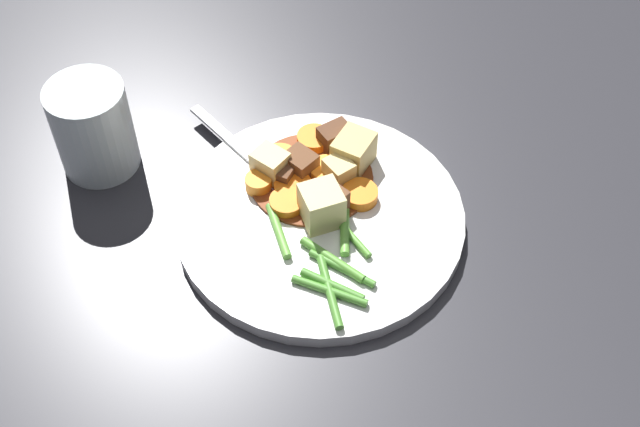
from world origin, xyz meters
name	(u,v)px	position (x,y,z in m)	size (l,w,h in m)	color
ground_plane	(320,223)	(0.00, 0.00, 0.00)	(3.00, 3.00, 0.00)	#2D2D33
dinner_plate	(320,218)	(0.00, 0.00, 0.01)	(0.26, 0.26, 0.01)	white
stew_sauce	(311,179)	(0.04, 0.00, 0.01)	(0.11, 0.11, 0.00)	brown
carrot_slice_0	(293,187)	(0.03, 0.02, 0.02)	(0.03, 0.03, 0.01)	orange
carrot_slice_1	(280,159)	(0.07, 0.02, 0.02)	(0.03, 0.03, 0.01)	orange
carrot_slice_2	(287,203)	(0.01, 0.03, 0.02)	(0.03, 0.03, 0.01)	orange
carrot_slice_3	(326,170)	(0.05, -0.01, 0.02)	(0.03, 0.03, 0.01)	orange
carrot_slice_4	(259,183)	(0.04, 0.05, 0.02)	(0.02, 0.02, 0.01)	orange
carrot_slice_5	(360,195)	(0.01, -0.04, 0.02)	(0.03, 0.03, 0.01)	orange
carrot_slice_6	(314,140)	(0.09, -0.01, 0.02)	(0.03, 0.03, 0.01)	orange
potato_chunk_0	(317,206)	(-0.01, 0.00, 0.03)	(0.03, 0.03, 0.04)	#EAD68C
potato_chunk_1	(354,151)	(0.05, -0.04, 0.03)	(0.04, 0.03, 0.03)	#DBBC6B
potato_chunk_2	(339,172)	(0.03, -0.02, 0.03)	(0.02, 0.02, 0.03)	#E5CC7A
potato_chunk_3	(270,164)	(0.05, 0.04, 0.03)	(0.03, 0.03, 0.03)	#EAD68C
meat_chunk_0	(335,137)	(0.08, -0.03, 0.03)	(0.03, 0.02, 0.02)	#56331E
meat_chunk_1	(282,175)	(0.04, 0.03, 0.02)	(0.02, 0.02, 0.02)	#56331E
meat_chunk_2	(300,164)	(0.05, 0.01, 0.02)	(0.03, 0.02, 0.02)	brown
meat_chunk_3	(328,199)	(0.00, -0.01, 0.03)	(0.03, 0.03, 0.03)	brown
green_bean_0	(349,233)	(-0.03, -0.02, 0.02)	(0.01, 0.01, 0.06)	#599E38
green_bean_1	(330,292)	(-0.09, 0.01, 0.02)	(0.01, 0.01, 0.07)	#4C8E33
green_bean_2	(329,291)	(-0.09, 0.01, 0.02)	(0.01, 0.01, 0.07)	#4C8E33
green_bean_3	(278,231)	(-0.02, 0.04, 0.02)	(0.01, 0.01, 0.06)	#66AD42
green_bean_4	(342,268)	(-0.07, -0.01, 0.02)	(0.01, 0.01, 0.06)	#4C8E33
green_bean_5	(332,285)	(-0.08, 0.01, 0.02)	(0.01, 0.01, 0.06)	#4C8E33
green_bean_6	(338,259)	(-0.05, 0.00, 0.02)	(0.01, 0.01, 0.07)	#599E38
green_bean_7	(345,231)	(-0.03, -0.02, 0.02)	(0.01, 0.01, 0.05)	#66AD42
fork	(252,160)	(0.08, 0.05, 0.01)	(0.16, 0.10, 0.00)	silver
water_glass	(93,128)	(0.11, 0.19, 0.05)	(0.07, 0.07, 0.09)	silver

